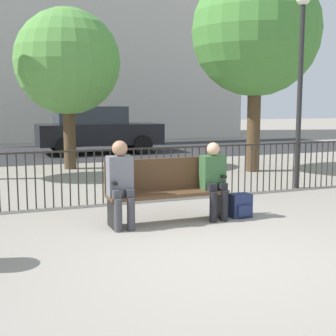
# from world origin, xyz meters

# --- Properties ---
(ground_plane) EXTENTS (80.00, 80.00, 0.00)m
(ground_plane) POSITION_xyz_m (0.00, 0.00, 0.00)
(ground_plane) COLOR gray
(park_bench) EXTENTS (1.77, 0.45, 0.92)m
(park_bench) POSITION_xyz_m (0.00, 1.81, 0.49)
(park_bench) COLOR #4C331E
(park_bench) RESTS_ON ground
(seated_person_0) EXTENTS (0.34, 0.39, 1.22)m
(seated_person_0) POSITION_xyz_m (-0.72, 1.68, 0.68)
(seated_person_0) COLOR #3D3D42
(seated_person_0) RESTS_ON ground
(seated_person_1) EXTENTS (0.34, 0.39, 1.15)m
(seated_person_1) POSITION_xyz_m (0.71, 1.68, 0.64)
(seated_person_1) COLOR black
(seated_person_1) RESTS_ON ground
(backpack) EXTENTS (0.31, 0.27, 0.36)m
(backpack) POSITION_xyz_m (1.14, 1.64, 0.18)
(backpack) COLOR navy
(backpack) RESTS_ON ground
(fence_railing) EXTENTS (9.01, 0.03, 0.95)m
(fence_railing) POSITION_xyz_m (-0.02, 3.33, 0.56)
(fence_railing) COLOR #2D2823
(fence_railing) RESTS_ON ground
(tree_0) EXTENTS (2.72, 2.72, 4.15)m
(tree_0) POSITION_xyz_m (-0.37, 7.95, 2.77)
(tree_0) COLOR #4C3823
(tree_0) RESTS_ON ground
(tree_2) EXTENTS (3.18, 3.18, 5.07)m
(tree_2) POSITION_xyz_m (3.90, 5.80, 3.46)
(tree_2) COLOR #4C3823
(tree_2) RESTS_ON ground
(lamp_post) EXTENTS (0.28, 0.28, 3.89)m
(lamp_post) POSITION_xyz_m (3.46, 3.38, 2.55)
(lamp_post) COLOR black
(lamp_post) RESTS_ON ground
(street_surface) EXTENTS (24.00, 6.00, 0.01)m
(street_surface) POSITION_xyz_m (0.00, 12.00, 0.00)
(street_surface) COLOR #2B2B2D
(street_surface) RESTS_ON ground
(parked_car_0) EXTENTS (4.20, 1.94, 1.62)m
(parked_car_0) POSITION_xyz_m (1.15, 11.51, 0.84)
(parked_car_0) COLOR black
(parked_car_0) RESTS_ON ground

